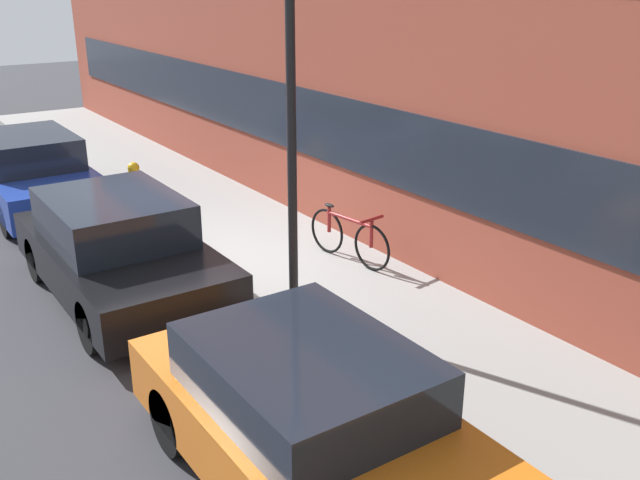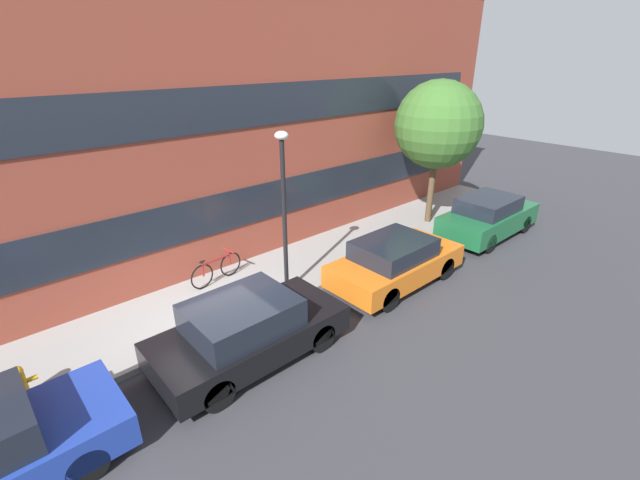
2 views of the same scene
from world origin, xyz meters
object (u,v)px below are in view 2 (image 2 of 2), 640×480
object	(u,v)px
parked_car_black	(248,330)
parked_car_green	(488,216)
parked_car_orange	(395,261)
street_tree	(438,125)
fire_hydrant	(20,383)
bicycle	(217,269)
lamp_post	(284,197)

from	to	relation	value
parked_car_black	parked_car_green	size ratio (longest dim) A/B	1.00
parked_car_orange	street_tree	distance (m)	5.57
parked_car_orange	parked_car_black	bearing A→B (deg)	-180.00
parked_car_black	fire_hydrant	bearing A→B (deg)	156.98
parked_car_orange	street_tree	bearing A→B (deg)	24.21
parked_car_green	bicycle	distance (m)	9.19
parked_car_black	parked_car_green	bearing A→B (deg)	0.00
parked_car_orange	bicycle	bearing A→B (deg)	140.26
parked_car_black	street_tree	xyz separation A→B (m)	(9.02, 1.94, 2.90)
parked_car_orange	lamp_post	xyz separation A→B (m)	(-2.60, 1.43, 2.05)
parked_car_orange	fire_hydrant	world-z (taller)	parked_car_orange
parked_car_green	street_tree	distance (m)	3.54
street_tree	parked_car_black	bearing A→B (deg)	-167.84
parked_car_black	lamp_post	world-z (taller)	lamp_post
bicycle	parked_car_black	bearing A→B (deg)	-116.16
parked_car_orange	bicycle	distance (m)	4.81
parked_car_black	bicycle	size ratio (longest dim) A/B	2.47
parked_car_green	fire_hydrant	world-z (taller)	parked_car_green
parked_car_black	fire_hydrant	distance (m)	4.07
parked_car_green	street_tree	bearing A→B (deg)	108.12
parked_car_black	street_tree	bearing A→B (deg)	12.16
street_tree	bicycle	bearing A→B (deg)	171.97
parked_car_black	parked_car_green	distance (m)	9.66
fire_hydrant	street_tree	xyz separation A→B (m)	(12.76, 0.35, 3.10)
bicycle	street_tree	bearing A→B (deg)	-16.16
parked_car_green	street_tree	world-z (taller)	street_tree
parked_car_black	bicycle	bearing A→B (deg)	71.97
parked_car_orange	lamp_post	bearing A→B (deg)	151.14
parked_car_green	fire_hydrant	distance (m)	13.49
parked_car_green	lamp_post	xyz separation A→B (m)	(-7.56, 1.43, 2.01)
parked_car_orange	bicycle	size ratio (longest dim) A/B	2.42
street_tree	fire_hydrant	bearing A→B (deg)	-178.41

